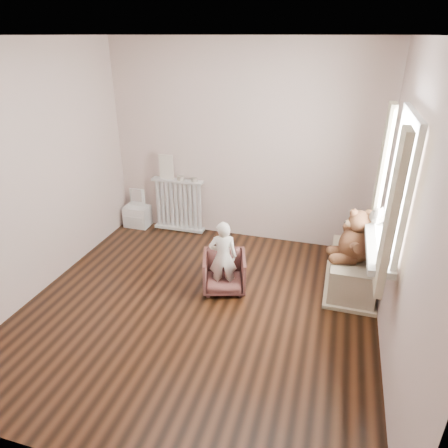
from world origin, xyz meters
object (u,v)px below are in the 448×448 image
(radiator, at_px, (179,206))
(child, at_px, (223,257))
(teddy_bear, at_px, (357,239))
(plush_cat, at_px, (377,214))
(armchair, at_px, (224,272))
(toy_vanity, at_px, (137,209))
(toy_bench, at_px, (352,273))

(radiator, bearing_deg, child, -51.11)
(teddy_bear, bearing_deg, plush_cat, -35.55)
(child, height_order, plush_cat, plush_cat)
(armchair, bearing_deg, radiator, 113.14)
(radiator, height_order, armchair, radiator)
(toy_vanity, bearing_deg, plush_cat, -16.68)
(toy_bench, height_order, teddy_bear, teddy_bear)
(toy_vanity, relative_size, armchair, 1.19)
(child, xyz_separation_m, teddy_bear, (1.36, 0.37, 0.23))
(toy_vanity, bearing_deg, radiator, 2.60)
(armchair, xyz_separation_m, plush_cat, (1.50, 0.26, 0.78))
(child, distance_m, teddy_bear, 1.43)
(plush_cat, bearing_deg, radiator, 164.57)
(armchair, bearing_deg, child, -106.85)
(armchair, distance_m, plush_cat, 1.71)
(radiator, distance_m, toy_bench, 2.56)
(armchair, relative_size, plush_cat, 1.99)
(radiator, xyz_separation_m, child, (1.05, -1.30, 0.05))
(child, bearing_deg, plush_cat, 174.74)
(plush_cat, bearing_deg, teddy_bear, 162.93)
(toy_vanity, relative_size, plush_cat, 2.37)
(toy_vanity, relative_size, toy_bench, 0.63)
(toy_vanity, distance_m, toy_bench, 3.17)
(toy_vanity, height_order, plush_cat, plush_cat)
(armchair, bearing_deg, plush_cat, -7.10)
(child, bearing_deg, toy_bench, -177.83)
(toy_vanity, bearing_deg, armchair, -35.52)
(teddy_bear, relative_size, plush_cat, 2.43)
(radiator, distance_m, plush_cat, 2.80)
(toy_bench, relative_size, plush_cat, 3.76)
(toy_vanity, distance_m, child, 2.13)
(child, relative_size, plush_cat, 3.51)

